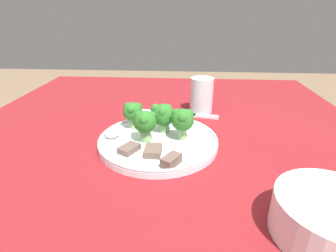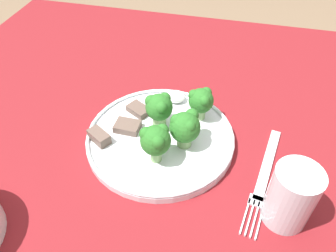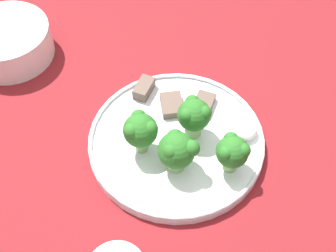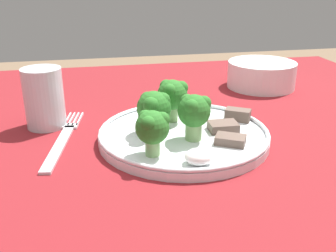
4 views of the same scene
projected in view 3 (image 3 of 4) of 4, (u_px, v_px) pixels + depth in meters
table at (174, 200)px, 0.73m from camera, size 1.07×0.96×0.74m
dinner_plate at (176, 141)px, 0.65m from camera, size 0.24×0.24×0.02m
cream_bowl at (8, 43)px, 0.75m from camera, size 0.14×0.14×0.05m
broccoli_floret_near_rim_left at (180, 150)px, 0.59m from camera, size 0.05×0.05×0.06m
broccoli_floret_center_left at (232, 152)px, 0.59m from camera, size 0.04×0.04×0.06m
broccoli_floret_back_left at (194, 115)px, 0.62m from camera, size 0.05×0.05×0.06m
broccoli_floret_front_left at (140, 130)px, 0.61m from camera, size 0.05×0.05×0.07m
meat_slice_front_slice at (172, 105)px, 0.68m from camera, size 0.04×0.03×0.01m
meat_slice_middle_slice at (144, 88)px, 0.69m from camera, size 0.04×0.04×0.02m
meat_slice_rear_slice at (204, 104)px, 0.68m from camera, size 0.05×0.04×0.01m
sauce_dollop at (246, 129)px, 0.65m from camera, size 0.03×0.03×0.02m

